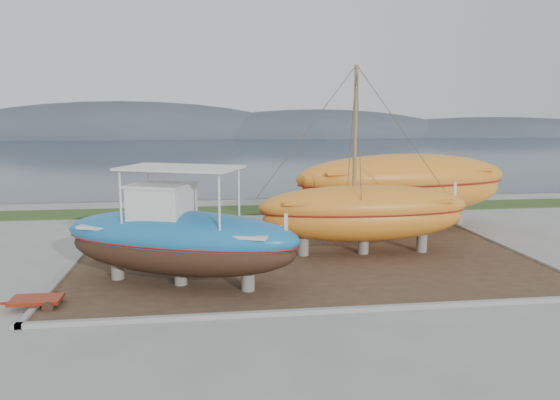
{
  "coord_description": "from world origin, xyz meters",
  "views": [
    {
      "loc": [
        -3.87,
        -17.23,
        5.85
      ],
      "look_at": [
        -1.01,
        4.0,
        2.46
      ],
      "focal_mm": 35.0,
      "sensor_mm": 36.0,
      "label": 1
    }
  ],
  "objects": [
    {
      "name": "ground",
      "position": [
        0.0,
        0.0,
        0.0
      ],
      "size": [
        140.0,
        140.0,
        0.0
      ],
      "primitive_type": "plane",
      "color": "gray",
      "rests_on": "ground"
    },
    {
      "name": "dirt_patch",
      "position": [
        0.0,
        4.0,
        0.03
      ],
      "size": [
        18.0,
        12.0,
        0.06
      ],
      "primitive_type": "cube",
      "color": "#422D1E",
      "rests_on": "ground"
    },
    {
      "name": "curb_frame",
      "position": [
        0.0,
        4.0,
        0.07
      ],
      "size": [
        18.6,
        12.6,
        0.15
      ],
      "primitive_type": null,
      "color": "gray",
      "rests_on": "ground"
    },
    {
      "name": "grass_strip",
      "position": [
        0.0,
        15.5,
        0.04
      ],
      "size": [
        44.0,
        3.0,
        0.08
      ],
      "primitive_type": "cube",
      "color": "#284219",
      "rests_on": "ground"
    },
    {
      "name": "sea",
      "position": [
        0.0,
        70.0,
        0.0
      ],
      "size": [
        260.0,
        100.0,
        0.04
      ],
      "primitive_type": null,
      "color": "#1A2835",
      "rests_on": "ground"
    },
    {
      "name": "mountain_ridge",
      "position": [
        0.0,
        125.0,
        0.0
      ],
      "size": [
        200.0,
        36.0,
        20.0
      ],
      "primitive_type": null,
      "color": "#333D49",
      "rests_on": "ground"
    },
    {
      "name": "blue_caique",
      "position": [
        -4.84,
        1.1,
        2.09
      ],
      "size": [
        8.8,
        5.71,
        4.06
      ],
      "primitive_type": null,
      "rotation": [
        0.0,
        0.0,
        -0.4
      ],
      "color": "#1B6BA8",
      "rests_on": "dirt_patch"
    },
    {
      "name": "white_dinghy",
      "position": [
        -6.74,
        5.2,
        0.62
      ],
      "size": [
        4.0,
        2.68,
        1.12
      ],
      "primitive_type": null,
      "rotation": [
        0.0,
        0.0,
        0.38
      ],
      "color": "silver",
      "rests_on": "dirt_patch"
    },
    {
      "name": "orange_sailboat",
      "position": [
        2.56,
        4.35,
        3.92
      ],
      "size": [
        8.86,
        2.74,
        7.72
      ],
      "primitive_type": null,
      "rotation": [
        0.0,
        0.0,
        -0.02
      ],
      "color": "orange",
      "rests_on": "dirt_patch"
    },
    {
      "name": "orange_bare_hull",
      "position": [
        5.97,
        9.06,
        1.91
      ],
      "size": [
        11.57,
        4.53,
        3.7
      ],
      "primitive_type": null,
      "rotation": [
        0.0,
        0.0,
        0.1
      ],
      "color": "orange",
      "rests_on": "dirt_patch"
    },
    {
      "name": "red_trailer",
      "position": [
        -9.1,
        -0.47,
        0.16
      ],
      "size": [
        2.22,
        1.11,
        0.31
      ],
      "primitive_type": null,
      "rotation": [
        0.0,
        0.0,
        0.0
      ],
      "color": "maroon",
      "rests_on": "ground"
    }
  ]
}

